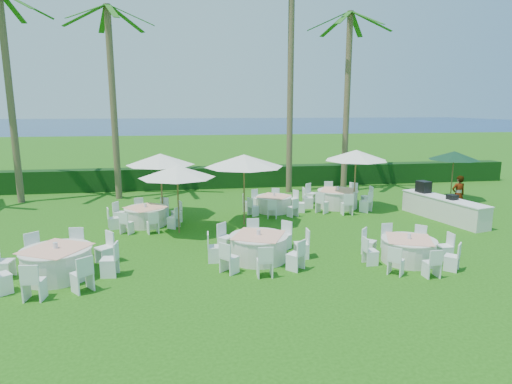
# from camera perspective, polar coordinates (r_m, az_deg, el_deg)

# --- Properties ---
(ground) EXTENTS (120.00, 120.00, 0.00)m
(ground) POSITION_cam_1_polar(r_m,az_deg,el_deg) (13.46, 1.89, -8.62)
(ground) COLOR #1D510D
(ground) RESTS_ON ground
(hedge) EXTENTS (34.00, 1.00, 1.20)m
(hedge) POSITION_cam_1_polar(r_m,az_deg,el_deg) (24.87, -3.29, 2.03)
(hedge) COLOR black
(hedge) RESTS_ON ground
(ocean) EXTENTS (260.00, 260.00, 0.00)m
(ocean) POSITION_cam_1_polar(r_m,az_deg,el_deg) (114.55, -7.84, 8.85)
(ocean) COLOR #07174D
(ocean) RESTS_ON ground
(banquet_table_a) EXTENTS (3.27, 3.27, 0.98)m
(banquet_table_a) POSITION_cam_1_polar(r_m,az_deg,el_deg) (12.99, -25.01, -8.45)
(banquet_table_a) COLOR silver
(banquet_table_a) RESTS_ON ground
(banquet_table_b) EXTENTS (3.10, 3.10, 0.94)m
(banquet_table_b) POSITION_cam_1_polar(r_m,az_deg,el_deg) (13.09, 0.34, -7.30)
(banquet_table_b) COLOR silver
(banquet_table_b) RESTS_ON ground
(banquet_table_c) EXTENTS (2.82, 2.82, 0.87)m
(banquet_table_c) POSITION_cam_1_polar(r_m,az_deg,el_deg) (13.72, 19.65, -7.25)
(banquet_table_c) COLOR silver
(banquet_table_c) RESTS_ON ground
(banquet_table_d) EXTENTS (2.84, 2.84, 0.88)m
(banquet_table_d) POSITION_cam_1_polar(r_m,az_deg,el_deg) (17.38, -14.47, -3.08)
(banquet_table_d) COLOR silver
(banquet_table_d) RESTS_ON ground
(banquet_table_e) EXTENTS (2.76, 2.76, 0.85)m
(banquet_table_e) POSITION_cam_1_polar(r_m,az_deg,el_deg) (19.04, 2.40, -1.52)
(banquet_table_e) COLOR silver
(banquet_table_e) RESTS_ON ground
(banquet_table_f) EXTENTS (3.26, 3.26, 0.98)m
(banquet_table_f) POSITION_cam_1_polar(r_m,az_deg,el_deg) (20.17, 10.82, -0.80)
(banquet_table_f) COLOR silver
(banquet_table_f) RESTS_ON ground
(umbrella_a) EXTENTS (2.77, 2.77, 2.51)m
(umbrella_a) POSITION_cam_1_polar(r_m,az_deg,el_deg) (15.68, -10.48, 2.70)
(umbrella_a) COLOR brown
(umbrella_a) RESTS_ON ground
(umbrella_b) EXTENTS (3.08, 3.08, 2.78)m
(umbrella_b) POSITION_cam_1_polar(r_m,az_deg,el_deg) (16.55, -1.62, 4.19)
(umbrella_b) COLOR brown
(umbrella_b) RESTS_ON ground
(umbrella_c) EXTENTS (2.82, 2.82, 2.69)m
(umbrella_c) POSITION_cam_1_polar(r_m,az_deg,el_deg) (18.14, -12.64, 4.27)
(umbrella_c) COLOR brown
(umbrella_c) RESTS_ON ground
(umbrella_d) EXTENTS (2.81, 2.81, 2.71)m
(umbrella_d) POSITION_cam_1_polar(r_m,az_deg,el_deg) (19.63, 13.20, 4.80)
(umbrella_d) COLOR brown
(umbrella_d) RESTS_ON ground
(umbrella_green) EXTENTS (2.43, 2.43, 2.45)m
(umbrella_green) POSITION_cam_1_polar(r_m,az_deg,el_deg) (23.23, 24.91, 4.43)
(umbrella_green) COLOR brown
(umbrella_green) RESTS_ON ground
(buffet_table) EXTENTS (1.75, 4.09, 1.42)m
(buffet_table) POSITION_cam_1_polar(r_m,az_deg,el_deg) (19.27, 23.63, -1.92)
(buffet_table) COLOR silver
(buffet_table) RESTS_ON ground
(staff_person) EXTENTS (0.61, 0.40, 1.67)m
(staff_person) POSITION_cam_1_polar(r_m,az_deg,el_deg) (20.59, 25.35, -0.30)
(staff_person) COLOR gray
(staff_person) RESTS_ON ground
(palm_a) EXTENTS (4.14, 4.40, 9.68)m
(palm_a) POSITION_cam_1_polar(r_m,az_deg,el_deg) (23.46, -30.02, 11.57)
(palm_a) COLOR brown
(palm_a) RESTS_ON ground
(palm_b) EXTENTS (4.37, 4.25, 9.34)m
(palm_b) POSITION_cam_1_polar(r_m,az_deg,el_deg) (22.46, -18.57, 12.10)
(palm_b) COLOR brown
(palm_b) RESTS_ON ground
(palm_c) EXTENTS (4.31, 4.33, 11.88)m
(palm_c) POSITION_cam_1_polar(r_m,az_deg,el_deg) (23.20, 4.63, 15.79)
(palm_c) COLOR brown
(palm_c) RESTS_ON ground
(palm_d) EXTENTS (4.40, 4.14, 9.41)m
(palm_d) POSITION_cam_1_polar(r_m,az_deg,el_deg) (23.68, 12.05, 12.45)
(palm_d) COLOR brown
(palm_d) RESTS_ON ground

